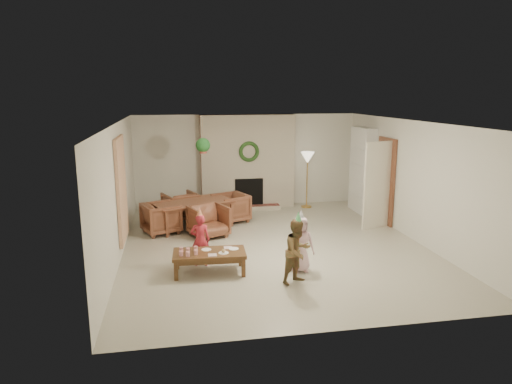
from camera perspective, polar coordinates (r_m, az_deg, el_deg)
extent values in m
plane|color=#B7B29E|center=(9.42, 2.25, -6.70)|extent=(7.00, 7.00, 0.00)
plane|color=white|center=(8.93, 2.38, 8.66)|extent=(7.00, 7.00, 0.00)
plane|color=silver|center=(12.48, -1.19, 3.93)|extent=(7.00, 0.00, 7.00)
plane|color=silver|center=(5.84, 9.83, -5.98)|extent=(7.00, 0.00, 7.00)
plane|color=silver|center=(8.94, -16.80, 0.06)|extent=(0.00, 7.00, 7.00)
plane|color=silver|center=(10.17, 19.06, 1.34)|extent=(0.00, 7.00, 7.00)
cube|color=#4F1715|center=(12.29, -1.04, 3.79)|extent=(2.50, 0.40, 2.50)
cube|color=maroon|center=(12.18, -0.75, -1.99)|extent=(1.60, 0.30, 0.12)
cube|color=black|center=(12.25, -0.89, -0.03)|extent=(0.75, 0.12, 0.75)
torus|color=#1C4118|center=(12.02, -0.87, 5.05)|extent=(0.54, 0.10, 0.54)
cylinder|color=gold|center=(12.59, 6.30, -1.81)|extent=(0.28, 0.28, 0.03)
cylinder|color=gold|center=(12.44, 6.37, 1.29)|extent=(0.03, 0.03, 1.36)
cone|color=beige|center=(12.33, 6.44, 4.28)|extent=(0.36, 0.36, 0.30)
cube|color=white|center=(12.15, 13.10, 2.66)|extent=(0.30, 1.00, 2.20)
cube|color=white|center=(12.26, 12.87, -0.33)|extent=(0.30, 0.92, 0.03)
cube|color=white|center=(12.19, 12.95, 1.50)|extent=(0.30, 0.92, 0.03)
cube|color=white|center=(12.12, 13.04, 3.36)|extent=(0.30, 0.92, 0.03)
cube|color=white|center=(12.07, 13.14, 5.24)|extent=(0.30, 0.92, 0.03)
cube|color=#A1401D|center=(12.09, 13.09, 0.16)|extent=(0.20, 0.40, 0.24)
cube|color=#295C99|center=(12.20, 12.81, 2.19)|extent=(0.20, 0.44, 0.24)
cube|color=#A78623|center=(12.00, 13.17, 3.90)|extent=(0.20, 0.36, 0.22)
cube|color=brown|center=(11.23, 15.84, 1.33)|extent=(0.05, 0.86, 2.04)
cube|color=beige|center=(10.74, 14.89, 0.79)|extent=(0.77, 0.32, 2.00)
cube|color=beige|center=(9.13, -16.42, 0.33)|extent=(0.06, 1.20, 2.00)
imported|color=brown|center=(10.64, -7.78, -2.81)|extent=(2.01, 1.57, 0.62)
imported|color=brown|center=(9.95, -5.93, -3.63)|extent=(0.96, 0.98, 0.69)
imported|color=brown|center=(11.33, -9.40, -1.77)|extent=(0.96, 0.98, 0.69)
imported|color=brown|center=(10.35, -11.72, -3.20)|extent=(0.98, 0.96, 0.69)
imported|color=brown|center=(11.05, -3.17, -1.97)|extent=(0.98, 0.96, 0.69)
cylinder|color=tan|center=(10.25, -6.66, 7.10)|extent=(0.01, 0.01, 0.70)
cylinder|color=#94392F|center=(10.29, -6.61, 5.16)|extent=(0.16, 0.16, 0.12)
sphere|color=#194D1F|center=(10.28, -6.63, 5.82)|extent=(0.32, 0.32, 0.32)
cube|color=#56371C|center=(7.98, -5.84, -7.62)|extent=(1.27, 0.68, 0.06)
cube|color=#56371C|center=(8.00, -5.83, -8.07)|extent=(1.17, 0.58, 0.08)
cube|color=#56371C|center=(7.82, -9.94, -9.67)|extent=(0.07, 0.07, 0.32)
cube|color=#56371C|center=(7.84, -1.58, -9.41)|extent=(0.07, 0.07, 0.32)
cube|color=#56371C|center=(8.29, -9.80, -8.37)|extent=(0.07, 0.07, 0.32)
cube|color=#56371C|center=(8.31, -1.94, -8.13)|extent=(0.07, 0.07, 0.32)
cylinder|color=white|center=(7.83, -9.34, -7.57)|extent=(0.07, 0.07, 0.09)
cylinder|color=white|center=(8.01, -9.30, -7.11)|extent=(0.07, 0.07, 0.09)
cylinder|color=white|center=(7.78, -8.50, -7.67)|extent=(0.07, 0.07, 0.09)
cylinder|color=white|center=(7.96, -8.48, -7.21)|extent=(0.07, 0.07, 0.09)
cylinder|color=white|center=(7.85, -7.51, -7.46)|extent=(0.07, 0.07, 0.09)
cylinder|color=white|center=(8.03, -7.51, -7.00)|extent=(0.07, 0.07, 0.09)
cylinder|color=white|center=(8.08, -6.21, -7.14)|extent=(0.18, 0.18, 0.01)
cylinder|color=white|center=(7.89, -4.07, -7.57)|extent=(0.18, 0.18, 0.01)
cylinder|color=white|center=(8.08, -2.79, -7.07)|extent=(0.18, 0.18, 0.01)
sphere|color=tan|center=(7.88, -4.08, -7.32)|extent=(0.07, 0.07, 0.07)
cube|color=#D59DAB|center=(7.81, -5.45, -7.82)|extent=(0.15, 0.15, 0.01)
cube|color=#D59DAB|center=(8.15, -3.51, -6.92)|extent=(0.15, 0.15, 0.01)
imported|color=maroon|center=(8.30, -6.96, -5.95)|extent=(0.36, 0.25, 0.95)
cone|color=gold|center=(8.16, -7.06, -2.50)|extent=(0.17, 0.17, 0.18)
imported|color=brown|center=(7.52, 5.21, -7.37)|extent=(0.66, 0.61, 1.08)
cone|color=#54C672|center=(7.34, 5.30, -3.12)|extent=(0.15, 0.15, 0.18)
imported|color=#F0C0CC|center=(8.01, 5.57, -6.49)|extent=(0.48, 0.32, 0.98)
cone|color=#BABBC2|center=(7.86, 5.65, -2.83)|extent=(0.15, 0.15, 0.18)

